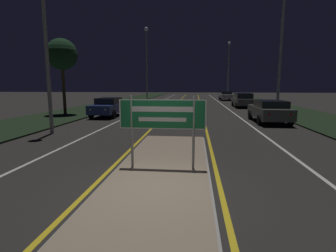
{
  "coord_description": "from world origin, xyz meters",
  "views": [
    {
      "loc": [
        0.89,
        -5.64,
        2.39
      ],
      "look_at": [
        0.0,
        2.91,
        1.04
      ],
      "focal_mm": 28.0,
      "sensor_mm": 36.0,
      "label": 1
    }
  ],
  "objects_px": {
    "streetlight_left_far": "(147,52)",
    "car_receding_0": "(269,111)",
    "streetlight_right_near": "(282,27)",
    "streetlight_right_far": "(229,65)",
    "car_receding_1": "(243,100)",
    "streetlight_left_near": "(43,4)",
    "car_receding_2": "(226,95)",
    "highway_sign": "(162,117)",
    "car_approaching_0": "(108,107)"
  },
  "relations": [
    {
      "from": "streetlight_right_far",
      "to": "car_receding_1",
      "type": "height_order",
      "value": "streetlight_right_far"
    },
    {
      "from": "car_receding_0",
      "to": "car_receding_2",
      "type": "distance_m",
      "value": 24.91
    },
    {
      "from": "car_receding_0",
      "to": "car_approaching_0",
      "type": "relative_size",
      "value": 1.04
    },
    {
      "from": "highway_sign",
      "to": "streetlight_left_near",
      "type": "height_order",
      "value": "streetlight_left_near"
    },
    {
      "from": "streetlight_left_far",
      "to": "car_approaching_0",
      "type": "bearing_deg",
      "value": -87.51
    },
    {
      "from": "car_receding_0",
      "to": "car_approaching_0",
      "type": "xyz_separation_m",
      "value": [
        -11.37,
        2.13,
        -0.01
      ]
    },
    {
      "from": "highway_sign",
      "to": "car_receding_1",
      "type": "distance_m",
      "value": 22.64
    },
    {
      "from": "car_approaching_0",
      "to": "streetlight_right_near",
      "type": "bearing_deg",
      "value": -4.49
    },
    {
      "from": "streetlight_right_far",
      "to": "car_receding_1",
      "type": "bearing_deg",
      "value": -91.03
    },
    {
      "from": "car_approaching_0",
      "to": "streetlight_left_near",
      "type": "bearing_deg",
      "value": -93.59
    },
    {
      "from": "streetlight_right_near",
      "to": "car_receding_2",
      "type": "distance_m",
      "value": 24.34
    },
    {
      "from": "streetlight_right_near",
      "to": "car_approaching_0",
      "type": "distance_m",
      "value": 13.34
    },
    {
      "from": "streetlight_left_far",
      "to": "streetlight_right_far",
      "type": "relative_size",
      "value": 1.17
    },
    {
      "from": "streetlight_left_far",
      "to": "car_approaching_0",
      "type": "xyz_separation_m",
      "value": [
        0.93,
        -21.34,
        -6.65
      ]
    },
    {
      "from": "streetlight_left_far",
      "to": "streetlight_right_far",
      "type": "distance_m",
      "value": 13.82
    },
    {
      "from": "streetlight_right_near",
      "to": "car_receding_0",
      "type": "relative_size",
      "value": 1.93
    },
    {
      "from": "streetlight_left_far",
      "to": "car_receding_2",
      "type": "relative_size",
      "value": 2.34
    },
    {
      "from": "car_receding_1",
      "to": "highway_sign",
      "type": "bearing_deg",
      "value": -105.35
    },
    {
      "from": "streetlight_left_near",
      "to": "car_receding_1",
      "type": "relative_size",
      "value": 2.11
    },
    {
      "from": "streetlight_left_far",
      "to": "car_receding_0",
      "type": "distance_m",
      "value": 27.32
    },
    {
      "from": "highway_sign",
      "to": "car_receding_0",
      "type": "bearing_deg",
      "value": 61.24
    },
    {
      "from": "highway_sign",
      "to": "car_receding_0",
      "type": "height_order",
      "value": "highway_sign"
    },
    {
      "from": "streetlight_left_near",
      "to": "car_receding_0",
      "type": "distance_m",
      "value": 13.95
    },
    {
      "from": "streetlight_left_near",
      "to": "car_approaching_0",
      "type": "xyz_separation_m",
      "value": [
        0.45,
        7.25,
        -5.35
      ]
    },
    {
      "from": "streetlight_left_far",
      "to": "streetlight_right_far",
      "type": "xyz_separation_m",
      "value": [
        12.95,
        4.5,
        -1.72
      ]
    },
    {
      "from": "highway_sign",
      "to": "car_receding_1",
      "type": "height_order",
      "value": "highway_sign"
    },
    {
      "from": "highway_sign",
      "to": "car_receding_2",
      "type": "height_order",
      "value": "highway_sign"
    },
    {
      "from": "streetlight_left_far",
      "to": "car_receding_1",
      "type": "relative_size",
      "value": 2.56
    },
    {
      "from": "highway_sign",
      "to": "streetlight_left_near",
      "type": "relative_size",
      "value": 0.26
    },
    {
      "from": "car_receding_0",
      "to": "car_approaching_0",
      "type": "bearing_deg",
      "value": 169.39
    },
    {
      "from": "streetlight_right_near",
      "to": "car_receding_0",
      "type": "xyz_separation_m",
      "value": [
        -0.82,
        -1.17,
        -5.34
      ]
    },
    {
      "from": "car_receding_1",
      "to": "streetlight_left_far",
      "type": "bearing_deg",
      "value": 136.75
    },
    {
      "from": "car_receding_1",
      "to": "car_receding_2",
      "type": "distance_m",
      "value": 13.35
    },
    {
      "from": "streetlight_left_near",
      "to": "streetlight_left_far",
      "type": "distance_m",
      "value": 28.63
    },
    {
      "from": "streetlight_left_near",
      "to": "car_receding_1",
      "type": "xyz_separation_m",
      "value": [
        12.18,
        16.69,
        -5.31
      ]
    },
    {
      "from": "streetlight_right_far",
      "to": "car_receding_0",
      "type": "xyz_separation_m",
      "value": [
        -0.65,
        -27.97,
        -4.92
      ]
    },
    {
      "from": "streetlight_right_far",
      "to": "car_receding_0",
      "type": "bearing_deg",
      "value": -91.34
    },
    {
      "from": "highway_sign",
      "to": "car_receding_2",
      "type": "relative_size",
      "value": 0.5
    },
    {
      "from": "car_receding_0",
      "to": "car_receding_1",
      "type": "height_order",
      "value": "car_receding_1"
    },
    {
      "from": "car_approaching_0",
      "to": "highway_sign",
      "type": "bearing_deg",
      "value": -65.12
    },
    {
      "from": "highway_sign",
      "to": "streetlight_right_near",
      "type": "relative_size",
      "value": 0.27
    },
    {
      "from": "streetlight_left_far",
      "to": "car_receding_2",
      "type": "distance_m",
      "value": 14.08
    },
    {
      "from": "car_receding_1",
      "to": "streetlight_left_near",
      "type": "bearing_deg",
      "value": -126.13
    },
    {
      "from": "streetlight_left_near",
      "to": "streetlight_left_far",
      "type": "height_order",
      "value": "streetlight_left_far"
    },
    {
      "from": "highway_sign",
      "to": "streetlight_right_far",
      "type": "xyz_separation_m",
      "value": [
        6.28,
        38.23,
        4.16
      ]
    },
    {
      "from": "car_approaching_0",
      "to": "car_receding_1",
      "type": "bearing_deg",
      "value": 38.82
    },
    {
      "from": "highway_sign",
      "to": "car_receding_0",
      "type": "xyz_separation_m",
      "value": [
        5.63,
        10.25,
        -0.76
      ]
    },
    {
      "from": "streetlight_left_far",
      "to": "car_receding_1",
      "type": "height_order",
      "value": "streetlight_left_far"
    },
    {
      "from": "streetlight_left_near",
      "to": "car_receding_1",
      "type": "distance_m",
      "value": 21.34
    },
    {
      "from": "car_receding_0",
      "to": "streetlight_left_near",
      "type": "bearing_deg",
      "value": -156.57
    }
  ]
}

